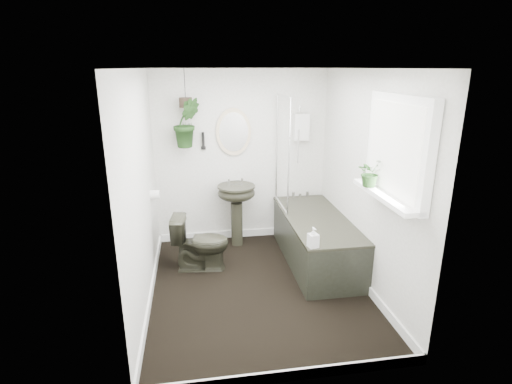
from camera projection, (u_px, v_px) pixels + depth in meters
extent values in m
cube|color=black|center=(258.00, 288.00, 4.39)|extent=(2.30, 2.80, 0.02)
cube|color=white|center=(259.00, 67.00, 3.69)|extent=(2.30, 2.80, 0.02)
cube|color=white|center=(241.00, 157.00, 5.37)|extent=(2.30, 0.02, 2.30)
cube|color=white|center=(292.00, 246.00, 2.71)|extent=(2.30, 0.02, 2.30)
cube|color=white|center=(140.00, 192.00, 3.87)|extent=(0.02, 2.80, 2.30)
cube|color=white|center=(366.00, 182.00, 4.22)|extent=(0.02, 2.80, 2.30)
cube|color=white|center=(258.00, 283.00, 4.37)|extent=(2.30, 2.80, 0.10)
cube|color=white|center=(301.00, 127.00, 5.30)|extent=(0.20, 0.10, 0.35)
ellipsoid|color=beige|center=(234.00, 132.00, 5.21)|extent=(0.46, 0.03, 0.62)
cylinder|color=black|center=(203.00, 141.00, 5.17)|extent=(0.04, 0.04, 0.22)
cylinder|color=white|center=(155.00, 195.00, 4.61)|extent=(0.11, 0.11, 0.11)
cube|color=white|center=(398.00, 148.00, 3.40)|extent=(0.08, 1.00, 0.90)
cube|color=white|center=(385.00, 196.00, 3.51)|extent=(0.18, 1.00, 0.04)
cube|color=white|center=(393.00, 148.00, 3.39)|extent=(0.01, 0.86, 0.76)
imported|color=black|center=(201.00, 242.00, 4.70)|extent=(0.69, 0.45, 0.67)
imported|color=black|center=(370.00, 172.00, 3.68)|extent=(0.30, 0.29, 0.27)
imported|color=black|center=(187.00, 123.00, 4.96)|extent=(0.38, 0.32, 0.61)
imported|color=black|center=(313.00, 237.00, 3.98)|extent=(0.11, 0.11, 0.21)
cylinder|color=#32271D|center=(186.00, 103.00, 4.89)|extent=(0.16, 0.16, 0.12)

